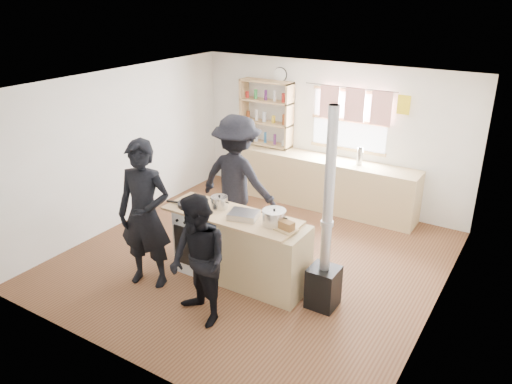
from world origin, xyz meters
TOP-DOWN VIEW (x-y plane):
  - ground at (0.00, 0.00)m, footprint 5.00×5.00m
  - back_counter at (0.00, 2.22)m, footprint 3.40×0.55m
  - shelving_unit at (-1.20, 2.34)m, footprint 1.00×0.28m
  - thermos at (0.67, 2.22)m, footprint 0.10×0.10m
  - cooking_island at (0.14, -0.55)m, footprint 1.97×0.64m
  - skillet_greens at (-0.62, -0.62)m, footprint 0.39×0.39m
  - roast_tray at (0.20, -0.56)m, footprint 0.42×0.36m
  - stockpot_stove at (-0.24, -0.47)m, footprint 0.23×0.23m
  - stockpot_counter at (0.63, -0.53)m, footprint 0.30×0.30m
  - bread_board at (0.81, -0.58)m, footprint 0.31×0.25m
  - flue_heater at (1.32, -0.52)m, footprint 0.35×0.35m
  - person_near_left at (-0.86, -1.23)m, footprint 0.81×0.65m
  - person_near_right at (0.22, -1.52)m, footprint 0.93×0.83m
  - person_far at (-0.54, 0.40)m, footprint 1.28×0.75m

SIDE VIEW (x-z plane):
  - ground at x=0.00m, z-range -0.01..0.00m
  - back_counter at x=0.00m, z-range 0.00..0.90m
  - cooking_island at x=0.14m, z-range 0.00..0.93m
  - flue_heater at x=1.32m, z-range -0.60..1.90m
  - person_near_right at x=0.22m, z-range 0.00..1.57m
  - skillet_greens at x=-0.62m, z-range 0.93..0.98m
  - roast_tray at x=0.20m, z-range 0.93..1.01m
  - person_near_left at x=-0.86m, z-range 0.00..1.95m
  - person_far at x=-0.54m, z-range 0.00..1.96m
  - bread_board at x=0.81m, z-range 0.92..1.04m
  - stockpot_stove at x=-0.24m, z-range 0.92..1.10m
  - stockpot_counter at x=0.63m, z-range 0.92..1.14m
  - thermos at x=0.67m, z-range 0.90..1.19m
  - shelving_unit at x=-1.20m, z-range 0.91..2.11m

